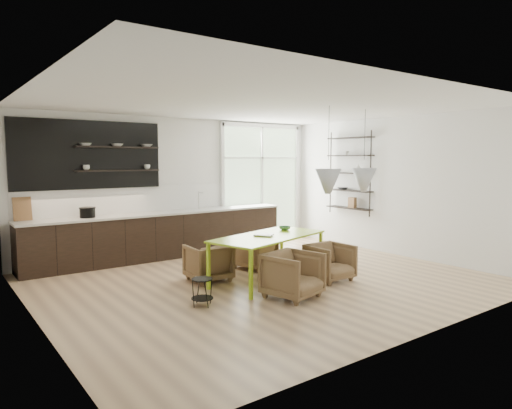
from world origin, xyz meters
name	(u,v)px	position (x,y,z in m)	size (l,w,h in m)	color
room	(254,188)	(0.58, 1.10, 1.46)	(7.02, 6.01, 2.91)	#D7B386
kitchen_run	(158,229)	(-0.70, 2.69, 0.60)	(5.54, 0.69, 2.75)	black
right_shelving	(350,175)	(3.36, 1.17, 1.65)	(0.26, 1.22, 1.90)	black
dining_table	(268,239)	(0.03, -0.05, 0.71)	(2.26, 1.47, 0.76)	#A5D41E
armchair_back_left	(208,262)	(-0.77, 0.54, 0.31)	(0.66, 0.68, 0.62)	brown
armchair_back_right	(254,251)	(0.36, 0.81, 0.32)	(0.68, 0.70, 0.64)	brown
armchair_front_left	(293,275)	(-0.26, -1.01, 0.34)	(0.72, 0.74, 0.67)	brown
armchair_front_right	(330,262)	(0.87, -0.64, 0.31)	(0.66, 0.68, 0.61)	brown
wire_stool	(202,288)	(-1.52, -0.56, 0.25)	(0.30, 0.30, 0.38)	black
table_book	(262,236)	(-0.14, -0.10, 0.77)	(0.22, 0.29, 0.03)	white
table_bowl	(285,228)	(0.63, 0.25, 0.79)	(0.21, 0.21, 0.06)	#417448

